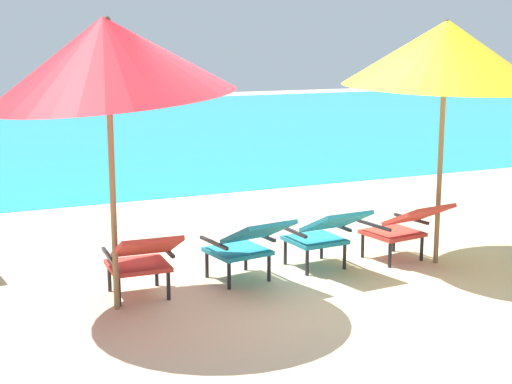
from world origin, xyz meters
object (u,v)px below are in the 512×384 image
object	(u,v)px
lounge_chair_far_left	(142,257)
lounge_chair_near_right	(325,232)
lounge_chair_near_left	(247,243)
beach_umbrella_left	(108,58)
beach_umbrella_right	(446,54)
lounge_chair_far_right	(405,225)

from	to	relation	value
lounge_chair_far_left	lounge_chair_near_right	xyz separation A→B (m)	(1.88, 0.11, 0.00)
lounge_chair_near_left	lounge_chair_far_left	bearing A→B (deg)	-176.56
lounge_chair_near_right	beach_umbrella_left	bearing A→B (deg)	-174.73
lounge_chair_near_right	beach_umbrella_right	world-z (taller)	beach_umbrella_right
beach_umbrella_right	beach_umbrella_left	bearing A→B (deg)	179.52
lounge_chair_near_left	lounge_chair_near_right	size ratio (longest dim) A/B	1.04
lounge_chair_near_left	beach_umbrella_left	bearing A→B (deg)	-173.57
lounge_chair_far_left	lounge_chair_near_right	bearing A→B (deg)	3.47
lounge_chair_far_left	lounge_chair_far_right	xyz separation A→B (m)	(2.76, 0.02, 0.00)
lounge_chair_far_left	beach_umbrella_left	bearing A→B (deg)	-162.06
lounge_chair_near_left	beach_umbrella_left	size ratio (longest dim) A/B	0.37
lounge_chair_near_right	beach_umbrella_left	xyz separation A→B (m)	(-2.14, -0.20, 1.71)
lounge_chair_far_left	lounge_chair_near_left	bearing A→B (deg)	3.44
lounge_chair_near_right	beach_umbrella_right	distance (m)	2.10
lounge_chair_far_right	beach_umbrella_left	size ratio (longest dim) A/B	0.37
lounge_chair_far_right	beach_umbrella_left	world-z (taller)	beach_umbrella_left
lounge_chair_near_left	lounge_chair_far_right	xyz separation A→B (m)	(1.73, -0.05, 0.00)
lounge_chair_far_right	lounge_chair_near_right	bearing A→B (deg)	173.57
beach_umbrella_left	beach_umbrella_right	xyz separation A→B (m)	(3.33, -0.03, 0.01)
lounge_chair_far_left	lounge_chair_near_right	size ratio (longest dim) A/B	1.00
lounge_chair_far_left	lounge_chair_near_left	xyz separation A→B (m)	(1.03, 0.06, 0.00)
lounge_chair_far_right	beach_umbrella_right	world-z (taller)	beach_umbrella_right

